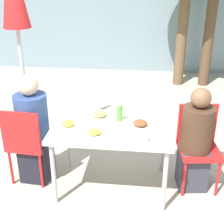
{
  "coord_description": "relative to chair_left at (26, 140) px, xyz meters",
  "views": [
    {
      "loc": [
        0.3,
        -2.71,
        2.12
      ],
      "look_at": [
        0.0,
        0.0,
        0.87
      ],
      "focal_mm": 50.0,
      "sensor_mm": 36.0,
      "label": 1
    }
  ],
  "objects": [
    {
      "name": "ground_plane",
      "position": [
        0.89,
        0.01,
        -0.51
      ],
      "size": [
        24.0,
        24.0,
        0.0
      ],
      "primitive_type": "plane",
      "color": "#B2A893"
    },
    {
      "name": "building_facade",
      "position": [
        0.89,
        4.35,
        0.99
      ],
      "size": [
        10.0,
        0.2,
        3.0
      ],
      "color": "gray",
      "rests_on": "ground"
    },
    {
      "name": "dining_table",
      "position": [
        0.89,
        0.01,
        0.14
      ],
      "size": [
        1.17,
        0.77,
        0.72
      ],
      "color": "silver",
      "rests_on": "ground"
    },
    {
      "name": "chair_left",
      "position": [
        0.0,
        0.0,
        0.0
      ],
      "size": [
        0.43,
        0.43,
        0.87
      ],
      "rotation": [
        0.0,
        0.0,
        -0.08
      ],
      "color": "red",
      "rests_on": "ground"
    },
    {
      "name": "person_left",
      "position": [
        0.06,
        0.08,
        0.05
      ],
      "size": [
        0.33,
        0.33,
        1.19
      ],
      "rotation": [
        0.0,
        0.0,
        -0.08
      ],
      "color": "black",
      "rests_on": "ground"
    },
    {
      "name": "chair_right",
      "position": [
        1.77,
        0.2,
        0.0
      ],
      "size": [
        0.44,
        0.44,
        0.87
      ],
      "rotation": [
        0.0,
        0.0,
        -3.02
      ],
      "color": "red",
      "rests_on": "ground"
    },
    {
      "name": "person_right",
      "position": [
        1.73,
        0.11,
        0.02
      ],
      "size": [
        0.31,
        0.31,
        1.11
      ],
      "rotation": [
        0.0,
        0.0,
        -3.02
      ],
      "color": "#383842",
      "rests_on": "ground"
    },
    {
      "name": "closed_umbrella",
      "position": [
        -0.26,
        0.74,
        1.31
      ],
      "size": [
        0.36,
        0.36,
        2.44
      ],
      "color": "#333333",
      "rests_on": "ground"
    },
    {
      "name": "plate_0",
      "position": [
        0.47,
        -0.06,
        0.23
      ],
      "size": [
        0.22,
        0.22,
        0.06
      ],
      "color": "white",
      "rests_on": "dining_table"
    },
    {
      "name": "plate_1",
      "position": [
        1.17,
        0.02,
        0.24
      ],
      "size": [
        0.25,
        0.25,
        0.07
      ],
      "color": "white",
      "rests_on": "dining_table"
    },
    {
      "name": "plate_2",
      "position": [
        0.74,
        0.18,
        0.24
      ],
      "size": [
        0.26,
        0.26,
        0.07
      ],
      "color": "white",
      "rests_on": "dining_table"
    },
    {
      "name": "plate_3",
      "position": [
        0.75,
        -0.2,
        0.23
      ],
      "size": [
        0.22,
        0.22,
        0.06
      ],
      "color": "white",
      "rests_on": "dining_table"
    },
    {
      "name": "bottle",
      "position": [
        0.95,
        0.14,
        0.3
      ],
      "size": [
        0.06,
        0.06,
        0.19
      ],
      "color": "#51A338",
      "rests_on": "dining_table"
    },
    {
      "name": "drinking_cup",
      "position": [
        1.21,
        -0.28,
        0.25
      ],
      "size": [
        0.08,
        0.08,
        0.08
      ],
      "color": "white",
      "rests_on": "dining_table"
    },
    {
      "name": "salad_bowl",
      "position": [
        1.05,
        -0.27,
        0.23
      ],
      "size": [
        0.17,
        0.17,
        0.05
      ],
      "color": "white",
      "rests_on": "dining_table"
    }
  ]
}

